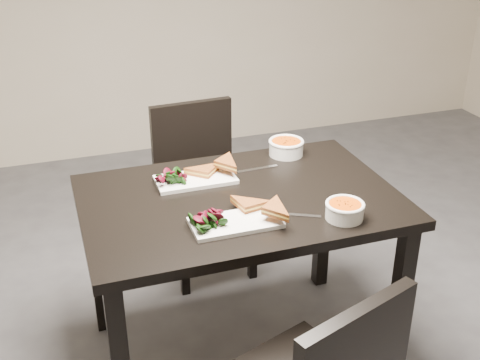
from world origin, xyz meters
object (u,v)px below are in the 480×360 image
at_px(table, 240,219).
at_px(chair_far, 200,178).
at_px(soup_bowl_near, 345,209).
at_px(plate_far, 196,180).
at_px(plate_near, 236,223).
at_px(soup_bowl_far, 286,146).

height_order(table, chair_far, chair_far).
distance_m(soup_bowl_near, plate_far, 0.63).
distance_m(table, soup_bowl_near, 0.43).
bearing_deg(plate_far, plate_near, -83.34).
distance_m(table, plate_near, 0.24).
bearing_deg(plate_far, soup_bowl_near, -47.16).
distance_m(chair_far, soup_bowl_far, 0.60).
height_order(chair_far, plate_near, chair_far).
relative_size(soup_bowl_near, soup_bowl_far, 0.90).
bearing_deg(chair_far, plate_far, -110.12).
bearing_deg(plate_near, chair_far, 82.68).
bearing_deg(plate_far, soup_bowl_far, 16.20).
xyz_separation_m(table, plate_far, (-0.13, 0.18, 0.11)).
bearing_deg(table, chair_far, 87.12).
bearing_deg(chair_far, plate_near, -101.03).
bearing_deg(soup_bowl_near, plate_near, 167.90).
xyz_separation_m(table, soup_bowl_near, (0.30, -0.28, 0.13)).
xyz_separation_m(plate_far, soup_bowl_far, (0.45, 0.13, 0.03)).
height_order(chair_far, soup_bowl_near, chair_far).
bearing_deg(soup_bowl_near, soup_bowl_far, 87.93).
distance_m(chair_far, plate_near, 0.98).
relative_size(chair_far, plate_near, 2.70).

